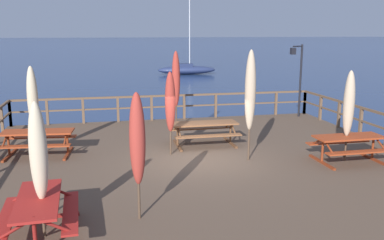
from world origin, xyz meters
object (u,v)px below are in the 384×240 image
Objects in this scene: picnic_table_mid_left at (38,138)px; patio_umbrella_tall_back_left at (170,102)px; patio_umbrella_short_mid at (137,140)px; patio_umbrella_tall_back_right at (250,91)px; patio_umbrella_short_front at (176,79)px; lamp_post_hooked at (298,70)px; patio_umbrella_tall_mid_right at (349,104)px; patio_umbrella_tall_mid_left at (33,99)px; picnic_table_mid_right at (39,209)px; picnic_table_back_right at (349,143)px; sailboat_distant at (187,69)px; picnic_table_front_left at (204,128)px; patio_umbrella_tall_front at (38,152)px.

patio_umbrella_tall_back_left is at bearing -10.90° from picnic_table_mid_left.
picnic_table_mid_left is at bearing 116.99° from patio_umbrella_short_mid.
patio_umbrella_tall_back_right is 1.08× the size of patio_umbrella_short_front.
patio_umbrella_short_mid is 11.90m from lamp_post_hooked.
patio_umbrella_short_mid is (-6.30, -2.66, -0.04)m from patio_umbrella_tall_mid_right.
patio_umbrella_tall_mid_left is 4.15m from patio_umbrella_tall_back_left.
patio_umbrella_tall_mid_left reaches higher than patio_umbrella_short_mid.
picnic_table_mid_left is 0.69× the size of patio_umbrella_tall_back_right.
picnic_table_mid_right is at bearing -135.65° from lamp_post_hooked.
sailboat_distant is at bearing 86.93° from picnic_table_back_right.
picnic_table_front_left is at bearing 143.85° from picnic_table_back_right.
patio_umbrella_short_front is at bearing 64.42° from picnic_table_mid_right.
patio_umbrella_short_front is (-4.10, 5.43, 0.22)m from patio_umbrella_tall_mid_right.
patio_umbrella_short_mid is 8.39m from patio_umbrella_short_front.
sailboat_distant is at bearing 86.84° from patio_umbrella_tall_mid_right.
picnic_table_front_left is 0.73× the size of patio_umbrella_short_front.
patio_umbrella_tall_back_left is at bearing 56.03° from picnic_table_mid_right.
patio_umbrella_short_mid is at bearing -102.94° from sailboat_distant.
patio_umbrella_tall_back_right is at bearing 165.08° from picnic_table_back_right.
patio_umbrella_tall_mid_left reaches higher than picnic_table_mid_left.
picnic_table_back_right is 9.49m from patio_umbrella_tall_mid_left.
patio_umbrella_short_mid reaches higher than picnic_table_back_right.
sailboat_distant is at bearing 70.37° from picnic_table_mid_left.
sailboat_distant is at bearing 79.72° from picnic_table_front_left.
patio_umbrella_tall_mid_left is at bearing 163.93° from picnic_table_back_right.
patio_umbrella_tall_mid_left is 31.96m from sailboat_distant.
lamp_post_hooked reaches higher than picnic_table_mid_left.
picnic_table_back_right is at bearing 20.34° from patio_umbrella_tall_front.
patio_umbrella_tall_mid_left is at bearing -109.77° from sailboat_distant.
patio_umbrella_tall_back_right is at bearing 34.83° from picnic_table_mid_right.
lamp_post_hooked is at bearing 49.21° from patio_umbrella_short_mid.
patio_umbrella_short_front is at bearing 77.35° from patio_umbrella_tall_back_left.
picnic_table_mid_left is 0.81× the size of patio_umbrella_tall_mid_left.
picnic_table_front_left is (4.54, 5.71, 0.01)m from picnic_table_mid_right.
patio_umbrella_short_front reaches higher than patio_umbrella_short_mid.
patio_umbrella_short_front reaches higher than picnic_table_mid_left.
patio_umbrella_tall_mid_right is 0.35× the size of sailboat_distant.
patio_umbrella_short_mid is at bearing -63.01° from picnic_table_mid_left.
picnic_table_back_right is 0.62× the size of patio_umbrella_tall_back_right.
patio_umbrella_short_front is (4.00, 8.51, 0.29)m from patio_umbrella_tall_front.
patio_umbrella_tall_back_right is 0.42× the size of sailboat_distant.
patio_umbrella_tall_back_left is 0.81× the size of lamp_post_hooked.
patio_umbrella_tall_mid_right is 6.53m from lamp_post_hooked.
picnic_table_mid_right is 0.78× the size of patio_umbrella_short_mid.
patio_umbrella_tall_front is at bearing -81.58° from picnic_table_mid_left.
patio_umbrella_tall_back_right is 2.45m from patio_umbrella_tall_back_left.
lamp_post_hooked reaches higher than patio_umbrella_tall_back_left.
patio_umbrella_short_front is (-1.34, 4.74, -0.15)m from patio_umbrella_tall_back_right.
sailboat_distant reaches higher than patio_umbrella_short_front.
picnic_table_front_left is 4.63m from patio_umbrella_tall_mid_right.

